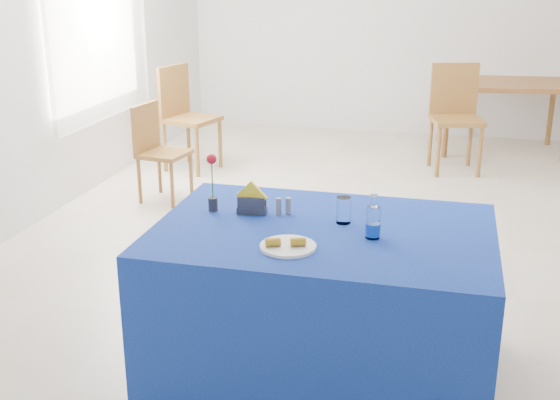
{
  "coord_description": "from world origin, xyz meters",
  "views": [
    {
      "loc": [
        0.62,
        -4.91,
        1.96
      ],
      "look_at": [
        -0.11,
        -1.95,
        0.92
      ],
      "focal_mm": 45.0,
      "sensor_mm": 36.0,
      "label": 1
    }
  ],
  "objects_px": {
    "plate": "(288,247)",
    "chair_bg_left": "(455,110)",
    "blue_table": "(322,300)",
    "chair_win_a": "(156,145)",
    "oak_table": "(503,89)",
    "water_bottle": "(373,223)",
    "chair_win_b": "(184,110)"
  },
  "relations": [
    {
      "from": "chair_win_a",
      "to": "water_bottle",
      "type": "bearing_deg",
      "value": -129.71
    },
    {
      "from": "chair_bg_left",
      "to": "chair_win_b",
      "type": "xyz_separation_m",
      "value": [
        -2.58,
        -0.61,
        -0.01
      ]
    },
    {
      "from": "water_bottle",
      "to": "chair_win_a",
      "type": "bearing_deg",
      "value": 131.62
    },
    {
      "from": "blue_table",
      "to": "chair_win_a",
      "type": "bearing_deg",
      "value": 128.97
    },
    {
      "from": "oak_table",
      "to": "chair_win_a",
      "type": "relative_size",
      "value": 1.71
    },
    {
      "from": "water_bottle",
      "to": "chair_win_b",
      "type": "distance_m",
      "value": 4.02
    },
    {
      "from": "blue_table",
      "to": "chair_win_a",
      "type": "distance_m",
      "value": 2.97
    },
    {
      "from": "chair_bg_left",
      "to": "chair_win_b",
      "type": "bearing_deg",
      "value": -179.96
    },
    {
      "from": "blue_table",
      "to": "oak_table",
      "type": "height_order",
      "value": "blue_table"
    },
    {
      "from": "blue_table",
      "to": "water_bottle",
      "type": "relative_size",
      "value": 7.44
    },
    {
      "from": "oak_table",
      "to": "chair_win_b",
      "type": "relative_size",
      "value": 1.4
    },
    {
      "from": "plate",
      "to": "oak_table",
      "type": "bearing_deg",
      "value": 76.71
    },
    {
      "from": "plate",
      "to": "chair_bg_left",
      "type": "relative_size",
      "value": 0.24
    },
    {
      "from": "plate",
      "to": "oak_table",
      "type": "distance_m",
      "value": 5.14
    },
    {
      "from": "plate",
      "to": "blue_table",
      "type": "xyz_separation_m",
      "value": [
        0.11,
        0.28,
        -0.39
      ]
    },
    {
      "from": "oak_table",
      "to": "chair_bg_left",
      "type": "xyz_separation_m",
      "value": [
        -0.49,
        -0.84,
        -0.08
      ]
    },
    {
      "from": "plate",
      "to": "blue_table",
      "type": "height_order",
      "value": "plate"
    },
    {
      "from": "chair_win_a",
      "to": "plate",
      "type": "bearing_deg",
      "value": -137.1
    },
    {
      "from": "oak_table",
      "to": "plate",
      "type": "bearing_deg",
      "value": -103.29
    },
    {
      "from": "blue_table",
      "to": "chair_win_a",
      "type": "height_order",
      "value": "chair_win_a"
    },
    {
      "from": "oak_table",
      "to": "chair_win_b",
      "type": "height_order",
      "value": "chair_win_b"
    },
    {
      "from": "plate",
      "to": "blue_table",
      "type": "distance_m",
      "value": 0.49
    },
    {
      "from": "chair_bg_left",
      "to": "chair_win_a",
      "type": "xyz_separation_m",
      "value": [
        -2.45,
        -1.58,
        -0.11
      ]
    },
    {
      "from": "chair_win_b",
      "to": "oak_table",
      "type": "bearing_deg",
      "value": -49.33
    },
    {
      "from": "plate",
      "to": "blue_table",
      "type": "relative_size",
      "value": 0.16
    },
    {
      "from": "blue_table",
      "to": "oak_table",
      "type": "xyz_separation_m",
      "value": [
        1.07,
        4.72,
        0.3
      ]
    },
    {
      "from": "plate",
      "to": "chair_win_a",
      "type": "bearing_deg",
      "value": 124.23
    },
    {
      "from": "chair_win_a",
      "to": "chair_win_b",
      "type": "xyz_separation_m",
      "value": [
        -0.12,
        0.97,
        0.1
      ]
    },
    {
      "from": "oak_table",
      "to": "chair_win_a",
      "type": "bearing_deg",
      "value": -140.53
    },
    {
      "from": "water_bottle",
      "to": "chair_win_b",
      "type": "bearing_deg",
      "value": 123.7
    },
    {
      "from": "chair_bg_left",
      "to": "oak_table",
      "type": "bearing_deg",
      "value": 46.75
    },
    {
      "from": "plate",
      "to": "water_bottle",
      "type": "relative_size",
      "value": 1.16
    }
  ]
}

